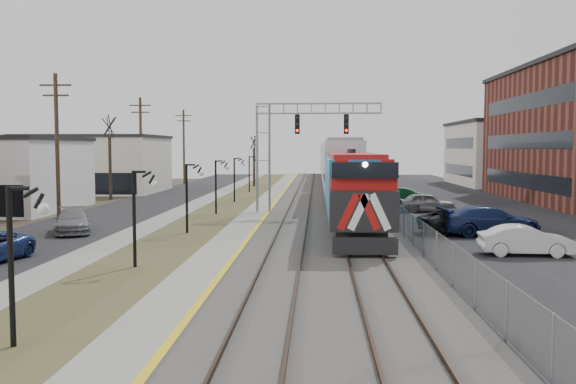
{
  "coord_description": "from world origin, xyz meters",
  "views": [
    {
      "loc": [
        3.43,
        -16.28,
        4.93
      ],
      "look_at": [
        1.91,
        15.57,
        2.6
      ],
      "focal_mm": 38.0,
      "sensor_mm": 36.0,
      "label": 1
    }
  ],
  "objects": [
    {
      "name": "sidewalk",
      "position": [
        -7.0,
        35.0,
        0.04
      ],
      "size": [
        2.0,
        120.0,
        0.08
      ],
      "primitive_type": "cube",
      "color": "gray",
      "rests_on": "ground"
    },
    {
      "name": "street_west",
      "position": [
        -11.5,
        35.0,
        0.02
      ],
      "size": [
        7.0,
        120.0,
        0.04
      ],
      "primitive_type": "cube",
      "color": "black",
      "rests_on": "ground"
    },
    {
      "name": "utility_poles",
      "position": [
        -14.5,
        25.0,
        5.0
      ],
      "size": [
        0.28,
        80.28,
        10.0
      ],
      "color": "#4C3823",
      "rests_on": "ground"
    },
    {
      "name": "platform_edge",
      "position": [
        -0.12,
        35.0,
        0.24
      ],
      "size": [
        0.24,
        120.0,
        0.01
      ],
      "primitive_type": "cube",
      "color": "gold",
      "rests_on": "platform"
    },
    {
      "name": "car_street_b",
      "position": [
        -10.62,
        17.91,
        0.68
      ],
      "size": [
        3.47,
        5.07,
        1.36
      ],
      "primitive_type": "imported",
      "rotation": [
        0.0,
        0.0,
        0.37
      ],
      "color": "slate",
      "rests_on": "ground"
    },
    {
      "name": "track_near",
      "position": [
        2.0,
        35.0,
        0.28
      ],
      "size": [
        1.58,
        120.0,
        0.15
      ],
      "color": "#2D2119",
      "rests_on": "ballast_bed"
    },
    {
      "name": "lampposts",
      "position": [
        -4.0,
        18.29,
        2.0
      ],
      "size": [
        0.14,
        62.14,
        4.0
      ],
      "color": "black",
      "rests_on": "ground"
    },
    {
      "name": "train",
      "position": [
        5.5,
        54.26,
        2.92
      ],
      "size": [
        3.0,
        85.85,
        5.33
      ],
      "color": "#1568B1",
      "rests_on": "ground"
    },
    {
      "name": "bare_trees",
      "position": [
        -12.66,
        38.91,
        2.7
      ],
      "size": [
        12.3,
        42.3,
        5.95
      ],
      "color": "#382D23",
      "rests_on": "ground"
    },
    {
      "name": "car_lot_c",
      "position": [
        11.81,
        18.53,
        0.72
      ],
      "size": [
        5.54,
        3.42,
        1.43
      ],
      "primitive_type": "imported",
      "rotation": [
        0.0,
        0.0,
        1.79
      ],
      "color": "black",
      "rests_on": "ground"
    },
    {
      "name": "signal_gantry",
      "position": [
        1.22,
        27.99,
        5.59
      ],
      "size": [
        9.0,
        1.07,
        8.15
      ],
      "color": "gray",
      "rests_on": "ground"
    },
    {
      "name": "car_lot_d",
      "position": [
        13.08,
        18.02,
        0.82
      ],
      "size": [
        5.9,
        3.06,
        1.63
      ],
      "primitive_type": "imported",
      "rotation": [
        0.0,
        0.0,
        1.71
      ],
      "color": "navy",
      "rests_on": "ground"
    },
    {
      "name": "fence",
      "position": [
        8.2,
        35.0,
        0.8
      ],
      "size": [
        0.04,
        120.0,
        1.6
      ],
      "primitive_type": "cube",
      "color": "gray",
      "rests_on": "ground"
    },
    {
      "name": "track_far",
      "position": [
        5.5,
        35.0,
        0.28
      ],
      "size": [
        1.58,
        120.0,
        0.15
      ],
      "color": "#2D2119",
      "rests_on": "ballast_bed"
    },
    {
      "name": "ground",
      "position": [
        0.0,
        0.0,
        0.0
      ],
      "size": [
        160.0,
        160.0,
        0.0
      ],
      "primitive_type": "plane",
      "color": "#473D2D",
      "rests_on": "ground"
    },
    {
      "name": "car_lot_f",
      "position": [
        11.33,
        37.61,
        0.67
      ],
      "size": [
        4.28,
        2.27,
        1.34
      ],
      "primitive_type": "imported",
      "rotation": [
        0.0,
        0.0,
        1.35
      ],
      "color": "#0C3F1F",
      "rests_on": "ground"
    },
    {
      "name": "ballast_bed",
      "position": [
        4.0,
        35.0,
        0.1
      ],
      "size": [
        8.0,
        120.0,
        0.2
      ],
      "primitive_type": "cube",
      "color": "#595651",
      "rests_on": "ground"
    },
    {
      "name": "platform",
      "position": [
        -1.0,
        35.0,
        0.12
      ],
      "size": [
        2.0,
        120.0,
        0.24
      ],
      "primitive_type": "cube",
      "color": "gray",
      "rests_on": "ground"
    },
    {
      "name": "car_lot_b",
      "position": [
        12.91,
        11.6,
        0.68
      ],
      "size": [
        4.22,
        1.68,
        1.37
      ],
      "primitive_type": "imported",
      "rotation": [
        0.0,
        0.0,
        1.51
      ],
      "color": "silver",
      "rests_on": "ground"
    },
    {
      "name": "car_lot_e",
      "position": [
        11.76,
        30.34,
        0.73
      ],
      "size": [
        4.36,
        1.91,
        1.46
      ],
      "primitive_type": "imported",
      "rotation": [
        0.0,
        0.0,
        1.61
      ],
      "color": "gray",
      "rests_on": "ground"
    },
    {
      "name": "grass_median",
      "position": [
        -4.0,
        35.0,
        0.03
      ],
      "size": [
        4.0,
        120.0,
        0.06
      ],
      "primitive_type": "cube",
      "color": "#464726",
      "rests_on": "ground"
    },
    {
      "name": "parking_lot",
      "position": [
        16.0,
        35.0,
        0.02
      ],
      "size": [
        16.0,
        120.0,
        0.04
      ],
      "primitive_type": "cube",
      "color": "black",
      "rests_on": "ground"
    }
  ]
}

